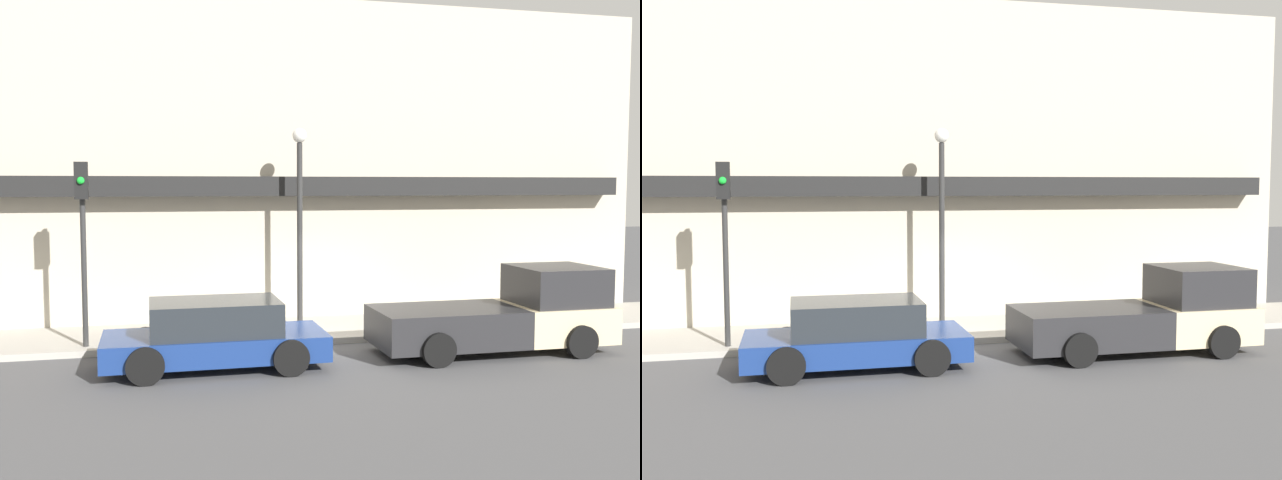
% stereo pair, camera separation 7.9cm
% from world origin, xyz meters
% --- Properties ---
extents(ground_plane, '(80.00, 80.00, 0.00)m').
position_xyz_m(ground_plane, '(0.00, 0.00, 0.00)').
color(ground_plane, '#4C4C4F').
extents(sidewalk, '(36.00, 2.83, 0.15)m').
position_xyz_m(sidewalk, '(0.00, 1.42, 0.07)').
color(sidewalk, '#ADA89E').
rests_on(sidewalk, ground).
extents(building, '(19.80, 3.80, 10.34)m').
position_xyz_m(building, '(-0.02, 4.31, 4.30)').
color(building, '#BCB29E').
rests_on(building, ground).
extents(pickup_truck, '(5.26, 2.13, 1.87)m').
position_xyz_m(pickup_truck, '(3.67, -1.54, 0.81)').
color(pickup_truck, beige).
rests_on(pickup_truck, ground).
extents(parked_car, '(4.42, 2.04, 1.38)m').
position_xyz_m(parked_car, '(-2.74, -1.54, 0.68)').
color(parked_car, navy).
rests_on(parked_car, ground).
extents(fire_hydrant, '(0.17, 0.17, 0.63)m').
position_xyz_m(fire_hydrant, '(-1.81, 0.68, 0.46)').
color(fire_hydrant, '#196633').
rests_on(fire_hydrant, sidewalk).
extents(street_lamp, '(0.36, 0.36, 4.94)m').
position_xyz_m(street_lamp, '(-0.35, 1.55, 3.28)').
color(street_lamp, '#2D2D2D').
rests_on(street_lamp, sidewalk).
extents(traffic_light, '(0.28, 0.42, 4.04)m').
position_xyz_m(traffic_light, '(-5.39, 0.37, 2.90)').
color(traffic_light, '#2D2D2D').
rests_on(traffic_light, sidewalk).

